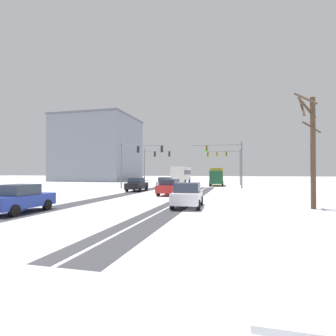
{
  "coord_description": "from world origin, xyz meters",
  "views": [
    {
      "loc": [
        7.57,
        -7.24,
        2.31
      ],
      "look_at": [
        0.0,
        22.55,
        2.8
      ],
      "focal_mm": 28.51,
      "sensor_mm": 36.0,
      "label": 1
    }
  ],
  "objects": [
    {
      "name": "traffic_signal_far_left",
      "position": [
        -6.73,
        38.35,
        4.59
      ],
      "size": [
        4.88,
        0.7,
        6.5
      ],
      "color": "slate",
      "rests_on": "ground"
    },
    {
      "name": "traffic_signal_near_right",
      "position": [
        6.46,
        30.17,
        4.47
      ],
      "size": [
        6.84,
        0.44,
        6.5
      ],
      "color": "slate",
      "rests_on": "ground"
    },
    {
      "name": "car_white_fourth",
      "position": [
        4.5,
        10.08,
        0.82
      ],
      "size": [
        2.01,
        4.19,
        1.62
      ],
      "color": "silver",
      "rests_on": "ground"
    },
    {
      "name": "bare_tree_sidewalk_near",
      "position": [
        12.24,
        11.23,
        3.95
      ],
      "size": [
        1.43,
        1.78,
        7.43
      ],
      "color": "#4C3828",
      "rests_on": "ground"
    },
    {
      "name": "box_truck_delivery",
      "position": [
        4.36,
        39.44,
        1.63
      ],
      "size": [
        2.57,
        7.5,
        3.02
      ],
      "color": "#194C2D",
      "rests_on": "ground"
    },
    {
      "name": "sidewalk_kerb_right",
      "position": [
        9.77,
        14.49,
        0.06
      ],
      "size": [
        4.0,
        35.43,
        0.12
      ],
      "primitive_type": "cube",
      "color": "white",
      "rests_on": "ground"
    },
    {
      "name": "bus_oncoming",
      "position": [
        -3.17,
        46.37,
        1.99
      ],
      "size": [
        3.06,
        11.11,
        3.38
      ],
      "color": "silver",
      "rests_on": "ground"
    },
    {
      "name": "wheel_track_oncoming",
      "position": [
        -4.23,
        16.11,
        0.0
      ],
      "size": [
        0.86,
        35.43,
        0.01
      ],
      "primitive_type": "cube",
      "color": "#424247",
      "rests_on": "ground"
    },
    {
      "name": "car_black_second",
      "position": [
        -4.13,
        23.32,
        0.82
      ],
      "size": [
        1.93,
        4.15,
        1.62
      ],
      "color": "black",
      "rests_on": "ground"
    },
    {
      "name": "office_building_far_left_block",
      "position": [
        -28.44,
        57.95,
        8.56
      ],
      "size": [
        19.28,
        18.01,
        17.11
      ],
      "color": "gray",
      "rests_on": "ground"
    },
    {
      "name": "wheel_track_right_lane",
      "position": [
        -3.32,
        16.11,
        0.0
      ],
      "size": [
        0.93,
        35.43,
        0.01
      ],
      "primitive_type": "cube",
      "color": "#424247",
      "rests_on": "ground"
    },
    {
      "name": "car_silver_lead",
      "position": [
        -1.69,
        27.76,
        0.82
      ],
      "size": [
        2.01,
        4.19,
        1.62
      ],
      "color": "#B7BABF",
      "rests_on": "ground"
    },
    {
      "name": "ground_plane",
      "position": [
        0.0,
        0.0,
        0.0
      ],
      "size": [
        300.0,
        300.0,
        0.0
      ],
      "primitive_type": "plane",
      "color": "silver"
    },
    {
      "name": "traffic_signal_near_left",
      "position": [
        -6.18,
        28.38,
        4.66
      ],
      "size": [
        6.35,
        0.77,
        6.5
      ],
      "color": "slate",
      "rests_on": "ground"
    },
    {
      "name": "car_red_third",
      "position": [
        1.17,
        18.71,
        0.82
      ],
      "size": [
        2.0,
        4.18,
        1.62
      ],
      "color": "red",
      "rests_on": "ground"
    },
    {
      "name": "car_blue_fifth",
      "position": [
        -4.36,
        5.39,
        0.82
      ],
      "size": [
        1.9,
        4.14,
        1.62
      ],
      "color": "#233899",
      "rests_on": "ground"
    },
    {
      "name": "wheel_track_center",
      "position": [
        2.82,
        16.11,
        0.0
      ],
      "size": [
        0.71,
        35.43,
        0.01
      ],
      "primitive_type": "cube",
      "color": "#424247",
      "rests_on": "ground"
    },
    {
      "name": "wheel_track_left_lane",
      "position": [
        3.93,
        16.11,
        0.0
      ],
      "size": [
        1.2,
        35.43,
        0.01
      ],
      "primitive_type": "cube",
      "color": "#424247",
      "rests_on": "ground"
    },
    {
      "name": "traffic_signal_far_right",
      "position": [
        5.94,
        42.08,
        4.79
      ],
      "size": [
        6.14,
        0.62,
        6.5
      ],
      "color": "slate",
      "rests_on": "ground"
    }
  ]
}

